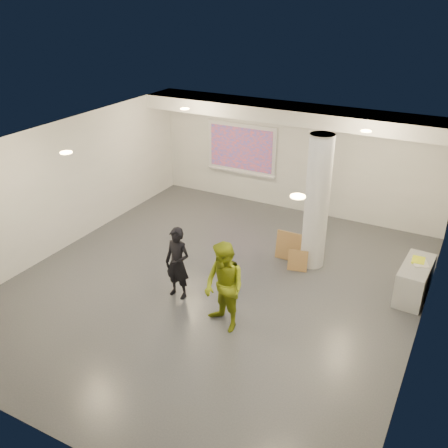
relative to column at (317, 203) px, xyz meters
The scene contains 20 objects.
floor 2.78m from the column, 129.81° to the right, with size 8.00×9.00×0.01m, color #3A3D43.
ceiling 2.78m from the column, 129.81° to the right, with size 8.00×9.00×0.01m, color white.
wall_back 3.09m from the column, 119.05° to the left, with size 8.00×0.01×3.00m, color silver.
wall_front 6.48m from the column, 103.39° to the right, with size 8.00×0.01×3.00m, color silver.
wall_left 5.79m from the column, 161.88° to the right, with size 0.01×9.00×3.00m, color silver.
wall_right 3.08m from the column, 35.75° to the right, with size 0.01×9.00×3.00m, color silver.
soffit_band 2.94m from the column, 124.90° to the left, with size 8.00×1.10×0.36m, color white.
downlight_nw 4.05m from the column, 169.29° to the left, with size 0.22×0.22×0.02m, color #F9CC7B.
downlight_ne 1.78m from the column, 45.00° to the left, with size 0.22×0.22×0.02m, color #F9CC7B.
downlight_sw 5.17m from the column, 138.27° to the right, with size 0.22×0.22×0.02m, color #F9CC7B.
downlight_se 3.68m from the column, 78.02° to the right, with size 0.22×0.22×0.02m, color #F9CC7B.
column is the anchor object (origin of this frame).
projection_screen 4.08m from the column, 139.44° to the left, with size 2.10×0.13×1.42m.
credenza 2.51m from the column, ahead, with size 0.52×1.26×0.73m, color #949799.
papers_stack 2.39m from the column, ahead, with size 0.28×0.35×0.02m, color silver.
postit_pad 2.34m from the column, ahead, with size 0.24×0.33×0.03m, color #E7FA21.
cardboard_back 1.29m from the column, behind, with size 0.62×0.06×0.67m, color olive.
cardboard_front 1.35m from the column, 114.95° to the right, with size 0.43×0.04×0.47m, color olive.
woman 3.25m from the column, 128.23° to the right, with size 0.55×0.36×1.50m, color black.
man 3.10m from the column, 102.75° to the right, with size 0.83×0.65×1.70m, color olive.
Camera 1 is at (4.35, -7.77, 5.68)m, focal length 40.00 mm.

